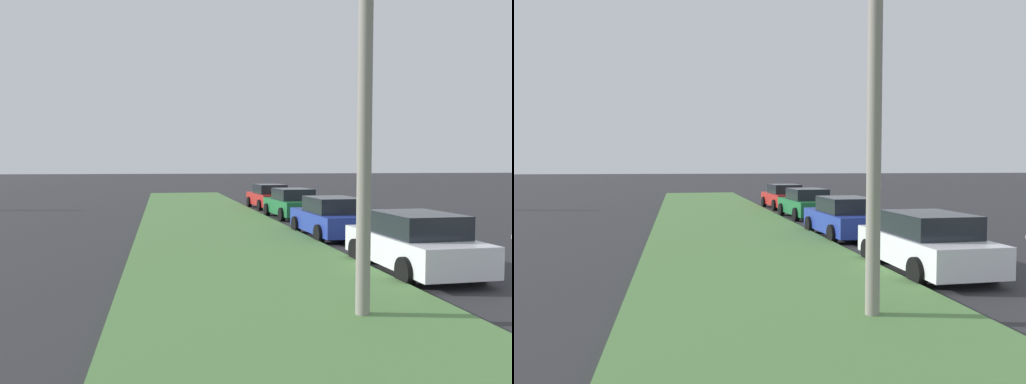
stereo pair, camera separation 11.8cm
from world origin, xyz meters
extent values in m
cube|color=#517F42|center=(10.00, 7.27, 0.06)|extent=(60.00, 6.00, 0.12)
cube|color=silver|center=(5.61, 3.31, 0.57)|extent=(4.31, 1.84, 0.70)
cube|color=black|center=(5.41, 3.31, 1.19)|extent=(2.21, 1.62, 0.55)
cylinder|color=black|center=(6.95, 4.22, 0.32)|extent=(0.64, 0.23, 0.64)
cylinder|color=black|center=(6.97, 2.42, 0.32)|extent=(0.64, 0.23, 0.64)
cylinder|color=black|center=(4.25, 4.20, 0.32)|extent=(0.64, 0.23, 0.64)
cylinder|color=black|center=(4.27, 2.40, 0.32)|extent=(0.64, 0.23, 0.64)
cube|color=#23389E|center=(11.61, 3.33, 0.57)|extent=(4.34, 1.89, 0.70)
cube|color=black|center=(11.41, 3.32, 1.19)|extent=(2.23, 1.65, 0.55)
cylinder|color=black|center=(12.94, 4.25, 0.32)|extent=(0.64, 0.23, 0.64)
cylinder|color=black|center=(12.98, 2.45, 0.32)|extent=(0.64, 0.23, 0.64)
cylinder|color=black|center=(10.24, 4.20, 0.32)|extent=(0.64, 0.23, 0.64)
cylinder|color=black|center=(10.28, 2.40, 0.32)|extent=(0.64, 0.23, 0.64)
cube|color=#1E6B38|center=(18.30, 3.00, 0.57)|extent=(4.38, 2.00, 0.70)
cube|color=black|center=(18.10, 2.99, 1.19)|extent=(2.27, 1.70, 0.55)
cylinder|color=black|center=(19.61, 3.96, 0.32)|extent=(0.65, 0.25, 0.64)
cylinder|color=black|center=(19.69, 2.17, 0.32)|extent=(0.65, 0.25, 0.64)
cylinder|color=black|center=(16.91, 3.84, 0.32)|extent=(0.65, 0.25, 0.64)
cylinder|color=black|center=(16.99, 2.04, 0.32)|extent=(0.65, 0.25, 0.64)
cube|color=red|center=(23.85, 2.96, 0.57)|extent=(4.39, 2.04, 0.70)
cube|color=black|center=(23.65, 2.94, 1.19)|extent=(2.29, 1.72, 0.55)
cylinder|color=black|center=(25.15, 3.93, 0.32)|extent=(0.65, 0.26, 0.64)
cylinder|color=black|center=(25.25, 2.13, 0.32)|extent=(0.65, 0.26, 0.64)
cylinder|color=black|center=(22.46, 3.78, 0.32)|extent=(0.65, 0.26, 0.64)
cylinder|color=black|center=(22.56, 1.98, 0.32)|extent=(0.65, 0.26, 0.64)
cylinder|color=gray|center=(2.15, 6.08, 3.75)|extent=(0.24, 0.24, 7.50)
camera|label=1|loc=(-5.57, 9.38, 2.62)|focal=34.86mm
camera|label=2|loc=(-5.60, 9.26, 2.62)|focal=34.86mm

